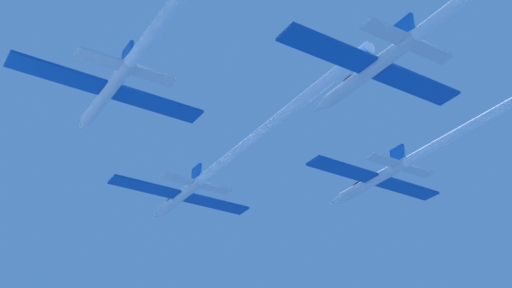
# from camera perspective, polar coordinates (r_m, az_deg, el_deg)

# --- Properties ---
(jet_lead) EXTENTS (18.35, 44.18, 3.04)m
(jet_lead) POSITION_cam_1_polar(r_m,az_deg,el_deg) (73.01, -3.21, -1.88)
(jet_lead) COLOR silver
(jet_left_wing) EXTENTS (18.35, 52.43, 3.04)m
(jet_left_wing) POSITION_cam_1_polar(r_m,az_deg,el_deg) (50.91, -7.42, 11.91)
(jet_left_wing) COLOR silver
(jet_right_wing) EXTENTS (18.35, 51.46, 3.04)m
(jet_right_wing) POSITION_cam_1_polar(r_m,az_deg,el_deg) (69.09, 17.58, 0.99)
(jet_right_wing) COLOR silver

